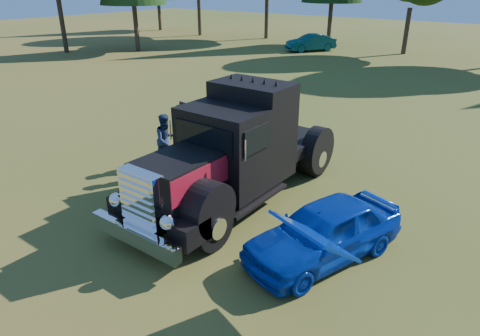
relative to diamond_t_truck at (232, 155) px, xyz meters
name	(u,v)px	position (x,y,z in m)	size (l,w,h in m)	color
ground	(174,232)	(-0.10, -2.13, -1.28)	(120.00, 120.00, 0.00)	#355619
diamond_t_truck	(232,155)	(0.00, 0.00, 0.00)	(3.37, 7.16, 3.00)	black
hotrod_coupe	(324,231)	(3.12, -0.94, -0.65)	(2.59, 4.22, 1.89)	#110690
spectator_near	(183,142)	(-2.27, 0.51, -0.30)	(0.71, 0.47, 1.96)	#1B1C40
spectator_far	(166,140)	(-3.07, 0.61, -0.45)	(0.81, 0.63, 1.66)	navy
distant_teal_car	(311,43)	(-10.68, 24.26, -0.61)	(1.41, 4.04, 1.33)	#082735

